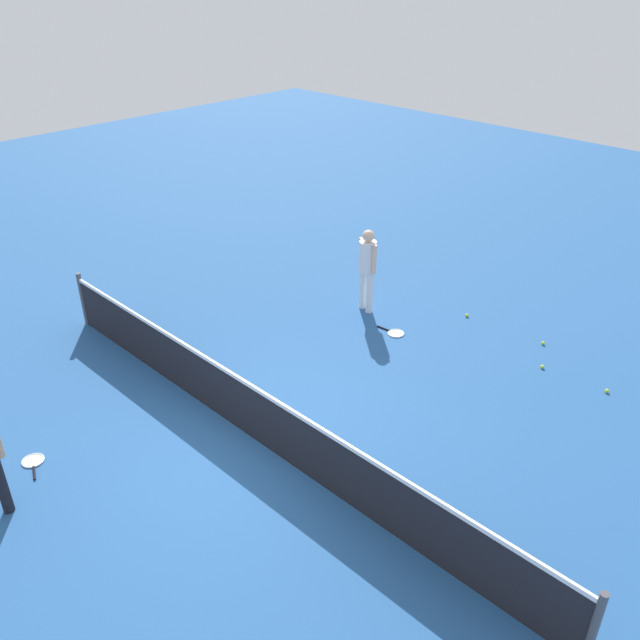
% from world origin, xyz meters
% --- Properties ---
extents(ground_plane, '(40.00, 40.00, 0.00)m').
position_xyz_m(ground_plane, '(0.00, 0.00, 0.00)').
color(ground_plane, '#265693').
extents(court_net, '(10.09, 0.09, 1.07)m').
position_xyz_m(court_net, '(0.00, 0.00, 0.50)').
color(court_net, '#4C4C51').
rests_on(court_net, ground_plane).
extents(player_near_side, '(0.53, 0.41, 1.70)m').
position_xyz_m(player_near_side, '(1.52, -4.18, 1.01)').
color(player_near_side, white).
rests_on(player_near_side, ground_plane).
extents(tennis_racket_near_player, '(0.59, 0.34, 0.03)m').
position_xyz_m(tennis_racket_near_player, '(0.51, -3.85, 0.01)').
color(tennis_racket_near_player, white).
rests_on(tennis_racket_near_player, ground_plane).
extents(tennis_racket_far_player, '(0.60, 0.41, 0.03)m').
position_xyz_m(tennis_racket_far_player, '(1.91, 2.53, 0.01)').
color(tennis_racket_far_player, white).
rests_on(tennis_racket_far_player, ground_plane).
extents(tennis_ball_near_player, '(0.07, 0.07, 0.07)m').
position_xyz_m(tennis_ball_near_player, '(-0.10, -5.35, 0.03)').
color(tennis_ball_near_player, '#C6E033').
rests_on(tennis_ball_near_player, ground_plane).
extents(tennis_ball_by_net, '(0.07, 0.07, 0.07)m').
position_xyz_m(tennis_ball_by_net, '(-2.06, -4.70, 0.03)').
color(tennis_ball_by_net, '#C6E033').
rests_on(tennis_ball_by_net, ground_plane).
extents(tennis_ball_midcourt, '(0.07, 0.07, 0.07)m').
position_xyz_m(tennis_ball_midcourt, '(-1.69, -5.43, 0.03)').
color(tennis_ball_midcourt, '#C6E033').
rests_on(tennis_ball_midcourt, ground_plane).
extents(tennis_ball_baseline, '(0.07, 0.07, 0.07)m').
position_xyz_m(tennis_ball_baseline, '(-3.17, -4.78, 0.03)').
color(tennis_ball_baseline, '#C6E033').
rests_on(tennis_ball_baseline, ground_plane).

